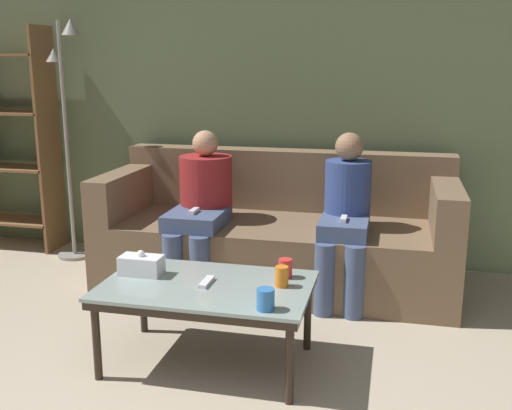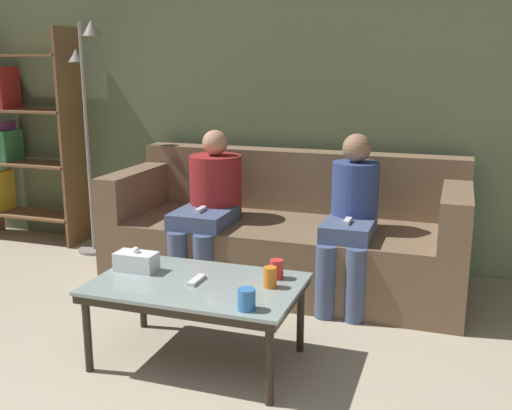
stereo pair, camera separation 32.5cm
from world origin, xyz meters
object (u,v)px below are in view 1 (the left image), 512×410
tissue_box (141,265)px  game_remote (207,282)px  couch (278,236)px  coffee_table (207,292)px  cup_near_left (266,299)px  cup_far_center (285,268)px  cup_near_right (282,277)px  seated_person_mid_left (345,213)px  seated_person_left_end (201,203)px  standing_lamp (67,115)px

tissue_box → game_remote: bearing=-8.5°
couch → coffee_table: size_ratio=2.29×
couch → game_remote: 1.28m
cup_near_left → cup_far_center: bearing=88.6°
cup_near_right → seated_person_mid_left: 1.02m
coffee_table → seated_person_left_end: (-0.37, 1.05, 0.20)m
seated_person_left_end → seated_person_mid_left: size_ratio=0.99×
seated_person_mid_left → tissue_box: bearing=-134.6°
standing_lamp → game_remote: bearing=-42.7°
tissue_box → standing_lamp: size_ratio=0.12×
cup_near_right → coffee_table: bearing=-172.0°
standing_lamp → seated_person_mid_left: standing_lamp is taller
coffee_table → game_remote: bearing=0.0°
tissue_box → seated_person_mid_left: seated_person_mid_left is taller
tissue_box → standing_lamp: 1.93m
coffee_table → cup_near_right: cup_near_right is taller
cup_near_left → standing_lamp: standing_lamp is taller
couch → cup_far_center: bearing=-76.8°
tissue_box → seated_person_mid_left: 1.38m
seated_person_left_end → seated_person_mid_left: bearing=-0.6°
game_remote → standing_lamp: (-1.56, 1.44, 0.68)m
couch → standing_lamp: standing_lamp is taller
cup_near_left → seated_person_left_end: size_ratio=0.09×
game_remote → tissue_box: bearing=171.5°
cup_near_right → cup_far_center: size_ratio=1.05×
cup_near_right → cup_far_center: bearing=92.7°
cup_far_center → standing_lamp: bearing=146.8°
cup_near_right → standing_lamp: (-1.93, 1.39, 0.64)m
coffee_table → couch: bearing=85.0°
game_remote → seated_person_mid_left: bearing=60.2°
cup_far_center → game_remote: bearing=-153.5°
standing_lamp → seated_person_mid_left: 2.26m
standing_lamp → seated_person_mid_left: size_ratio=1.69×
game_remote → seated_person_mid_left: seated_person_mid_left is taller
couch → seated_person_mid_left: (0.48, -0.23, 0.25)m
coffee_table → cup_near_left: cup_near_left is taller
seated_person_left_end → seated_person_mid_left: 0.97m
cup_far_center → game_remote: 0.41m
standing_lamp → cup_far_center: bearing=-33.2°
cup_far_center → seated_person_mid_left: bearing=75.0°
cup_near_left → cup_near_right: 0.30m
couch → cup_far_center: size_ratio=24.24×
cup_near_left → seated_person_mid_left: (0.24, 1.28, 0.10)m
standing_lamp → seated_person_left_end: 1.36m
seated_person_mid_left → game_remote: bearing=-119.8°
coffee_table → seated_person_mid_left: bearing=60.2°
couch → cup_far_center: couch is taller
cup_far_center → coffee_table: bearing=-153.5°
cup_far_center → seated_person_left_end: seated_person_left_end is taller
couch → cup_near_right: (0.26, -1.21, 0.16)m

